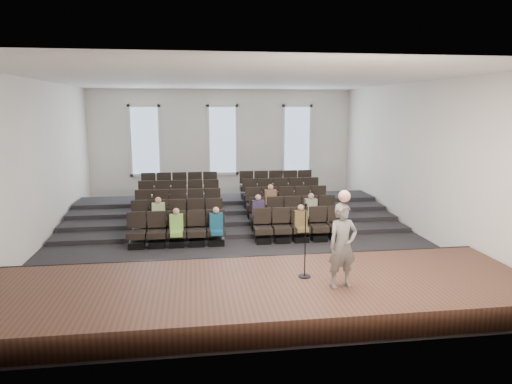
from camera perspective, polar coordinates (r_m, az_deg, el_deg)
ground at (r=14.83m, az=-2.26°, el=-5.82°), size 14.00×14.00×0.00m
ceiling at (r=14.26m, az=-2.41°, el=13.89°), size 12.00×14.00×0.02m
wall_back at (r=21.30m, az=-4.19°, el=5.97°), size 12.00×0.04×5.00m
wall_front at (r=7.46m, az=2.94°, el=-2.35°), size 12.00×0.04×5.00m
wall_left at (r=15.00m, az=-25.91°, el=3.08°), size 0.04×14.00×5.00m
wall_right at (r=16.07m, az=19.62°, el=3.94°), size 0.04×14.00×5.00m
stage at (r=9.97m, az=0.70°, el=-12.60°), size 11.80×3.60×0.50m
stage_lip at (r=11.60m, az=-0.62°, el=-9.21°), size 11.80×0.06×0.52m
risers at (r=17.84m, az=-3.27°, el=-2.38°), size 11.80×4.80×0.60m
seating_rows at (r=16.14m, az=-2.82°, el=-1.98°), size 6.80×4.70×1.67m
windows at (r=21.21m, az=-4.18°, el=6.50°), size 8.44×0.10×3.24m
audience at (r=14.79m, az=-1.61°, el=-2.70°), size 5.45×2.64×1.10m
speaker at (r=9.56m, az=10.77°, el=-6.60°), size 0.71×0.53×1.76m
mic_stand at (r=10.09m, az=6.13°, el=-7.86°), size 0.28×0.28×1.66m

